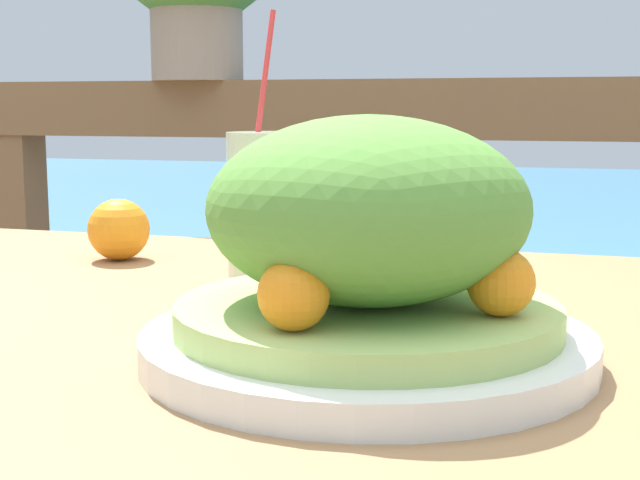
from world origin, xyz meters
The scene contains 6 objects.
patio_table centered at (0.00, 0.00, 0.66)m, with size 1.26×0.82×0.75m.
railing_fence centered at (0.00, 0.78, 0.66)m, with size 2.80×0.08×0.95m.
sea_backdrop centered at (0.00, 3.28, 0.26)m, with size 12.00×4.00×0.52m.
salad_plate centered at (0.15, -0.05, 0.82)m, with size 0.29×0.29×0.15m.
drink_glass centered at (0.01, 0.16, 0.82)m, with size 0.08×0.08×0.25m.
orange_near_basket centered at (-0.18, 0.24, 0.78)m, with size 0.06×0.06×0.06m.
Camera 1 is at (0.28, -0.58, 0.91)m, focal length 50.00 mm.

